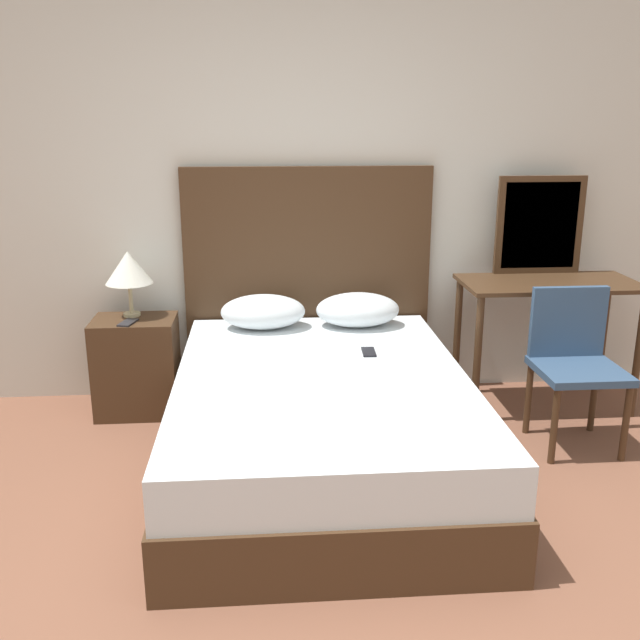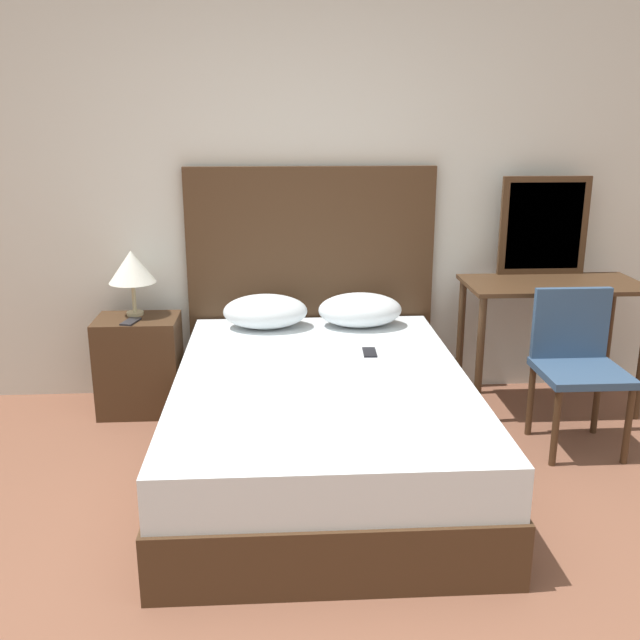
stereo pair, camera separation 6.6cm
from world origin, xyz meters
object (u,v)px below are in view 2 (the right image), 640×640
(phone_on_bed, at_px, (370,352))
(phone_on_nightstand, at_px, (131,321))
(bed, at_px, (321,423))
(table_lamp, at_px, (132,268))
(nightstand, at_px, (140,365))
(vanity_desk, at_px, (552,304))
(chair, at_px, (577,358))

(phone_on_bed, relative_size, phone_on_nightstand, 0.94)
(bed, xyz_separation_m, table_lamp, (-1.07, 0.88, 0.62))
(bed, distance_m, phone_on_bed, 0.49)
(nightstand, bearing_deg, vanity_desk, -1.82)
(table_lamp, height_order, chair, table_lamp)
(table_lamp, xyz_separation_m, chair, (2.45, -0.65, -0.39))
(phone_on_nightstand, bearing_deg, chair, -11.43)
(phone_on_bed, relative_size, table_lamp, 0.39)
(bed, xyz_separation_m, vanity_desk, (1.43, 0.73, 0.40))
(bed, height_order, nightstand, nightstand)
(vanity_desk, bearing_deg, phone_on_bed, -159.77)
(phone_on_nightstand, xyz_separation_m, vanity_desk, (2.49, 0.01, 0.06))
(table_lamp, height_order, vanity_desk, table_lamp)
(nightstand, relative_size, vanity_desk, 0.56)
(nightstand, xyz_separation_m, phone_on_nightstand, (-0.01, -0.09, 0.30))
(table_lamp, height_order, phone_on_nightstand, table_lamp)
(table_lamp, bearing_deg, nightstand, -75.20)
(phone_on_bed, relative_size, chair, 0.18)
(vanity_desk, relative_size, chair, 1.23)
(phone_on_nightstand, bearing_deg, nightstand, 80.34)
(vanity_desk, bearing_deg, phone_on_nightstand, -179.79)
(phone_on_nightstand, distance_m, chair, 2.50)
(bed, distance_m, nightstand, 1.32)
(chair, bearing_deg, phone_on_bed, 175.79)
(chair, bearing_deg, vanity_desk, 85.47)
(phone_on_nightstand, xyz_separation_m, chair, (2.45, -0.50, -0.10))
(phone_on_bed, bearing_deg, table_lamp, 156.98)
(chair, bearing_deg, nightstand, 166.53)
(table_lamp, relative_size, vanity_desk, 0.37)
(vanity_desk, distance_m, chair, 0.53)
(nightstand, height_order, vanity_desk, vanity_desk)
(nightstand, xyz_separation_m, chair, (2.43, -0.58, 0.20))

